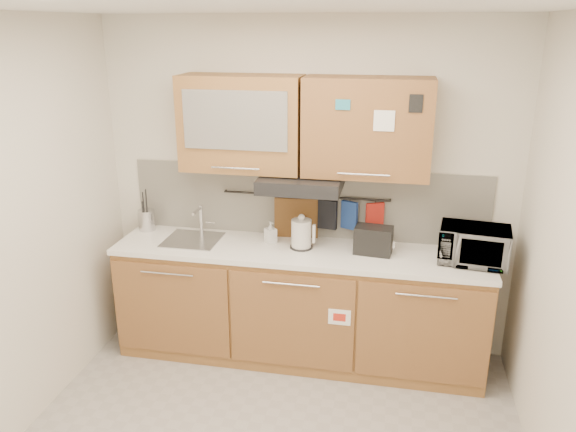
% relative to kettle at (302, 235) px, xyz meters
% --- Properties ---
extents(ceiling, '(3.20, 3.20, 0.00)m').
position_rel_kettle_xyz_m(ceiling, '(-0.01, -1.22, 1.57)').
color(ceiling, white).
rests_on(ceiling, wall_back).
extents(wall_back, '(3.20, 0.00, 3.20)m').
position_rel_kettle_xyz_m(wall_back, '(-0.01, 0.28, 0.27)').
color(wall_back, silver).
rests_on(wall_back, ground).
extents(base_cabinet, '(2.80, 0.64, 0.88)m').
position_rel_kettle_xyz_m(base_cabinet, '(-0.01, -0.03, -0.62)').
color(base_cabinet, '#A7723B').
rests_on(base_cabinet, floor).
extents(countertop, '(2.82, 0.62, 0.04)m').
position_rel_kettle_xyz_m(countertop, '(-0.01, -0.03, -0.13)').
color(countertop, white).
rests_on(countertop, base_cabinet).
extents(backsplash, '(2.80, 0.02, 0.56)m').
position_rel_kettle_xyz_m(backsplash, '(-0.01, 0.27, 0.17)').
color(backsplash, silver).
rests_on(backsplash, countertop).
extents(upper_cabinets, '(1.82, 0.37, 0.70)m').
position_rel_kettle_xyz_m(upper_cabinets, '(-0.02, 0.11, 0.80)').
color(upper_cabinets, '#A7723B').
rests_on(upper_cabinets, wall_back).
extents(range_hood, '(0.60, 0.46, 0.10)m').
position_rel_kettle_xyz_m(range_hood, '(-0.01, 0.03, 0.39)').
color(range_hood, black).
rests_on(range_hood, upper_cabinets).
extents(sink, '(0.42, 0.40, 0.26)m').
position_rel_kettle_xyz_m(sink, '(-0.86, -0.01, -0.10)').
color(sink, silver).
rests_on(sink, countertop).
extents(utensil_rail, '(1.30, 0.02, 0.02)m').
position_rel_kettle_xyz_m(utensil_rail, '(-0.01, 0.23, 0.23)').
color(utensil_rail, black).
rests_on(utensil_rail, backsplash).
extents(utensil_crock, '(0.17, 0.17, 0.34)m').
position_rel_kettle_xyz_m(utensil_crock, '(-1.31, 0.14, -0.02)').
color(utensil_crock, silver).
rests_on(utensil_crock, countertop).
extents(kettle, '(0.19, 0.17, 0.27)m').
position_rel_kettle_xyz_m(kettle, '(0.00, 0.00, 0.00)').
color(kettle, silver).
rests_on(kettle, countertop).
extents(toaster, '(0.29, 0.19, 0.20)m').
position_rel_kettle_xyz_m(toaster, '(0.54, -0.00, -0.00)').
color(toaster, black).
rests_on(toaster, countertop).
extents(microwave, '(0.51, 0.38, 0.26)m').
position_rel_kettle_xyz_m(microwave, '(1.24, -0.03, 0.02)').
color(microwave, '#999999').
rests_on(microwave, countertop).
extents(soap_bottle, '(0.11, 0.11, 0.17)m').
position_rel_kettle_xyz_m(soap_bottle, '(-0.25, 0.06, -0.02)').
color(soap_bottle, '#999999').
rests_on(soap_bottle, countertop).
extents(cutting_board, '(0.34, 0.06, 0.42)m').
position_rel_kettle_xyz_m(cutting_board, '(-0.08, 0.22, 0.00)').
color(cutting_board, brown).
rests_on(cutting_board, utensil_rail).
extents(oven_mitt, '(0.13, 0.08, 0.22)m').
position_rel_kettle_xyz_m(oven_mitt, '(0.34, 0.22, 0.10)').
color(oven_mitt, navy).
rests_on(oven_mitt, utensil_rail).
extents(dark_pouch, '(0.15, 0.07, 0.23)m').
position_rel_kettle_xyz_m(dark_pouch, '(0.17, 0.22, 0.10)').
color(dark_pouch, black).
rests_on(dark_pouch, utensil_rail).
extents(pot_holder, '(0.14, 0.08, 0.17)m').
position_rel_kettle_xyz_m(pot_holder, '(0.53, 0.22, 0.13)').
color(pot_holder, '#AD1F17').
rests_on(pot_holder, utensil_rail).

